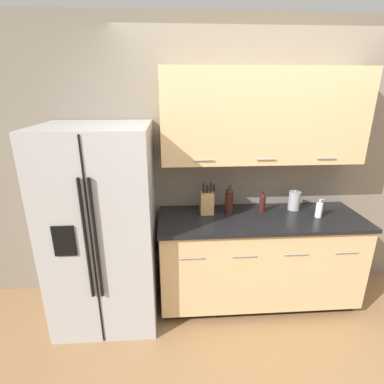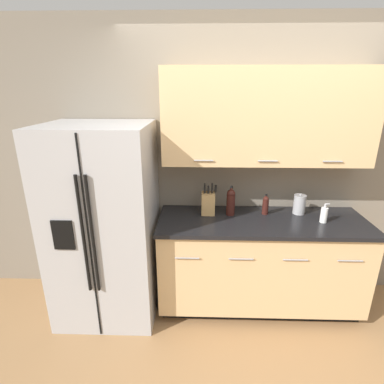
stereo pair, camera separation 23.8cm
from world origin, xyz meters
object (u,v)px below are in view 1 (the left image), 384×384
(refrigerator, at_px, (104,228))
(steel_canister, at_px, (294,201))
(oil_bottle, at_px, (263,202))
(knife_block, at_px, (207,202))
(soap_dispenser, at_px, (319,210))
(wine_bottle, at_px, (229,200))

(refrigerator, relative_size, steel_canister, 8.93)
(oil_bottle, bearing_deg, knife_block, -178.40)
(oil_bottle, bearing_deg, soap_dispenser, -19.19)
(steel_canister, bearing_deg, oil_bottle, -175.78)
(knife_block, bearing_deg, wine_bottle, -2.16)
(oil_bottle, height_order, steel_canister, steel_canister)
(wine_bottle, distance_m, soap_dispenser, 0.80)
(steel_canister, bearing_deg, wine_bottle, -175.90)
(knife_block, xyz_separation_m, soap_dispenser, (0.99, -0.15, -0.04))
(oil_bottle, bearing_deg, wine_bottle, -176.02)
(oil_bottle, bearing_deg, steel_canister, 4.22)
(soap_dispenser, bearing_deg, refrigerator, -179.16)
(oil_bottle, relative_size, steel_canister, 0.99)
(wine_bottle, distance_m, steel_canister, 0.64)
(refrigerator, height_order, oil_bottle, refrigerator)
(refrigerator, xyz_separation_m, steel_canister, (1.75, 0.21, 0.12))
(soap_dispenser, distance_m, oil_bottle, 0.50)
(soap_dispenser, distance_m, steel_canister, 0.24)
(soap_dispenser, xyz_separation_m, oil_bottle, (-0.47, 0.16, 0.02))
(knife_block, height_order, soap_dispenser, knife_block)
(soap_dispenser, relative_size, steel_canister, 0.89)
(wine_bottle, xyz_separation_m, oil_bottle, (0.32, 0.02, -0.04))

